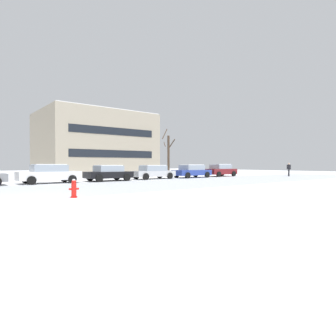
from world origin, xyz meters
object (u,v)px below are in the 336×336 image
at_px(fire_hydrant, 74,188).
at_px(parked_car_blue, 192,171).
at_px(pedestrian_crossing, 289,168).
at_px(parked_car_white, 49,174).
at_px(parked_car_silver, 153,172).
at_px(parked_car_black, 109,173).
at_px(parked_car_maroon, 221,170).

xyz_separation_m(fire_hydrant, parked_car_blue, (17.16, 10.58, 0.32)).
xyz_separation_m(fire_hydrant, pedestrian_crossing, (29.07, 5.82, 0.53)).
relative_size(parked_car_white, parked_car_blue, 1.03).
bearing_deg(parked_car_blue, parked_car_silver, 176.77).
xyz_separation_m(parked_car_black, parked_car_blue, (10.12, -0.02, 0.01)).
bearing_deg(pedestrian_crossing, parked_car_maroon, 143.68).
bearing_deg(fire_hydrant, parked_car_white, 79.49).
height_order(parked_car_white, pedestrian_crossing, pedestrian_crossing).
xyz_separation_m(fire_hydrant, parked_car_white, (1.98, 10.68, 0.34)).
distance_m(parked_car_white, parked_car_black, 5.06).
distance_m(fire_hydrant, parked_car_white, 10.87).
bearing_deg(parked_car_black, pedestrian_crossing, -12.25).
bearing_deg(parked_car_black, parked_car_white, 179.06).
xyz_separation_m(fire_hydrant, parked_car_silver, (12.10, 10.86, 0.30)).
bearing_deg(parked_car_white, pedestrian_crossing, -10.19).
bearing_deg(parked_car_white, parked_car_blue, -0.40).
height_order(fire_hydrant, parked_car_black, parked_car_black).
bearing_deg(fire_hydrant, parked_car_black, 56.41).
bearing_deg(parked_car_blue, fire_hydrant, -148.34).
bearing_deg(parked_car_white, parked_car_maroon, 0.49).
bearing_deg(parked_car_silver, parked_car_blue, -3.23).
distance_m(parked_car_black, parked_car_silver, 5.06).
relative_size(parked_car_blue, parked_car_maroon, 1.07).
distance_m(parked_car_black, parked_car_maroon, 15.18).
xyz_separation_m(parked_car_black, parked_car_maroon, (15.17, 0.26, 0.04)).
bearing_deg(fire_hydrant, parked_car_silver, 41.92).
bearing_deg(parked_car_maroon, parked_car_blue, -176.85).
bearing_deg(parked_car_maroon, parked_car_black, -179.04).
bearing_deg(pedestrian_crossing, parked_car_black, 167.75).
height_order(parked_car_black, parked_car_maroon, parked_car_maroon).
xyz_separation_m(parked_car_black, parked_car_silver, (5.06, 0.26, -0.01)).
bearing_deg(pedestrian_crossing, parked_car_silver, 163.44).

